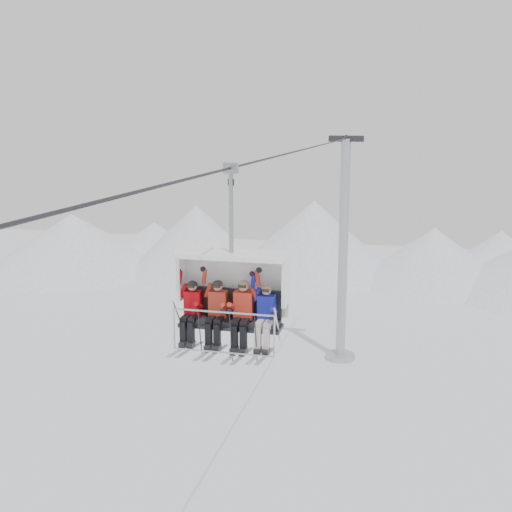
% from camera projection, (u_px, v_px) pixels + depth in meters
% --- Properties ---
extents(ridgeline, '(72.00, 21.00, 7.00)m').
position_uv_depth(ridgeline, '(348.00, 250.00, 58.19)').
color(ridgeline, white).
rests_on(ridgeline, ground).
extents(lift_tower_right, '(2.00, 1.80, 13.48)m').
position_uv_depth(lift_tower_right, '(343.00, 267.00, 38.15)').
color(lift_tower_right, '#A7A9AE').
rests_on(lift_tower_right, ground).
extents(haul_cable, '(0.06, 50.00, 0.06)m').
position_uv_depth(haul_cable, '(256.00, 162.00, 15.67)').
color(haul_cable, '#2A2A2F').
rests_on(haul_cable, lift_tower_left).
extents(chairlift_carrier, '(2.42, 1.17, 3.98)m').
position_uv_depth(chairlift_carrier, '(233.00, 287.00, 14.17)').
color(chairlift_carrier, black).
rests_on(chairlift_carrier, haul_cable).
extents(skier_far_left, '(0.38, 1.69, 1.52)m').
position_uv_depth(skier_far_left, '(192.00, 310.00, 14.17)').
color(skier_far_left, '#B5070F').
rests_on(skier_far_left, chairlift_carrier).
extents(skier_center_left, '(0.40, 1.69, 1.59)m').
position_uv_depth(skier_center_left, '(217.00, 311.00, 14.04)').
color(skier_center_left, '#B1301E').
rests_on(skier_center_left, chairlift_carrier).
extents(skier_center_right, '(0.41, 1.69, 1.65)m').
position_uv_depth(skier_center_right, '(243.00, 312.00, 13.91)').
color(skier_center_right, red).
rests_on(skier_center_right, chairlift_carrier).
extents(skier_far_right, '(0.38, 1.69, 1.54)m').
position_uv_depth(skier_far_right, '(265.00, 315.00, 13.79)').
color(skier_far_right, '#161E99').
rests_on(skier_far_right, chairlift_carrier).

